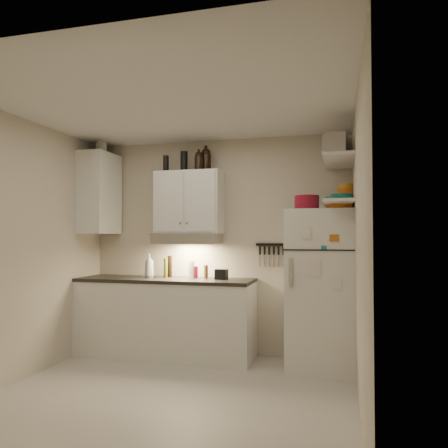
# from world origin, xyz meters

# --- Properties ---
(floor) EXTENTS (3.20, 3.00, 0.02)m
(floor) POSITION_xyz_m (0.00, 0.00, -0.01)
(floor) COLOR beige
(floor) RESTS_ON ground
(ceiling) EXTENTS (3.20, 3.00, 0.02)m
(ceiling) POSITION_xyz_m (0.00, 0.00, 2.61)
(ceiling) COLOR silver
(ceiling) RESTS_ON ground
(back_wall) EXTENTS (3.20, 0.02, 2.60)m
(back_wall) POSITION_xyz_m (0.00, 1.51, 1.30)
(back_wall) COLOR beige
(back_wall) RESTS_ON ground
(left_wall) EXTENTS (0.02, 3.00, 2.60)m
(left_wall) POSITION_xyz_m (-1.61, 0.00, 1.30)
(left_wall) COLOR beige
(left_wall) RESTS_ON ground
(right_wall) EXTENTS (0.02, 3.00, 2.60)m
(right_wall) POSITION_xyz_m (1.61, 0.00, 1.30)
(right_wall) COLOR beige
(right_wall) RESTS_ON ground
(base_cabinet) EXTENTS (2.10, 0.60, 0.88)m
(base_cabinet) POSITION_xyz_m (-0.55, 1.20, 0.44)
(base_cabinet) COLOR white
(base_cabinet) RESTS_ON floor
(countertop) EXTENTS (2.10, 0.62, 0.04)m
(countertop) POSITION_xyz_m (-0.55, 1.20, 0.90)
(countertop) COLOR black
(countertop) RESTS_ON base_cabinet
(upper_cabinet) EXTENTS (0.80, 0.33, 0.75)m
(upper_cabinet) POSITION_xyz_m (-0.30, 1.33, 1.83)
(upper_cabinet) COLOR white
(upper_cabinet) RESTS_ON back_wall
(side_cabinet) EXTENTS (0.33, 0.55, 1.00)m
(side_cabinet) POSITION_xyz_m (-1.44, 1.20, 1.95)
(side_cabinet) COLOR white
(side_cabinet) RESTS_ON left_wall
(range_hood) EXTENTS (0.76, 0.46, 0.12)m
(range_hood) POSITION_xyz_m (-0.30, 1.27, 1.39)
(range_hood) COLOR silver
(range_hood) RESTS_ON back_wall
(fridge) EXTENTS (0.70, 0.68, 1.70)m
(fridge) POSITION_xyz_m (1.25, 1.16, 0.85)
(fridge) COLOR white
(fridge) RESTS_ON floor
(shelf_hi) EXTENTS (0.30, 0.95, 0.03)m
(shelf_hi) POSITION_xyz_m (1.45, 1.02, 2.20)
(shelf_hi) COLOR white
(shelf_hi) RESTS_ON right_wall
(shelf_lo) EXTENTS (0.30, 0.95, 0.03)m
(shelf_lo) POSITION_xyz_m (1.45, 1.02, 1.76)
(shelf_lo) COLOR white
(shelf_lo) RESTS_ON right_wall
(knife_strip) EXTENTS (0.42, 0.02, 0.03)m
(knife_strip) POSITION_xyz_m (0.70, 1.49, 1.32)
(knife_strip) COLOR black
(knife_strip) RESTS_ON back_wall
(dutch_oven) EXTENTS (0.29, 0.29, 0.15)m
(dutch_oven) POSITION_xyz_m (1.12, 1.08, 1.78)
(dutch_oven) COLOR maroon
(dutch_oven) RESTS_ON fridge
(book_stack) EXTENTS (0.26, 0.30, 0.08)m
(book_stack) POSITION_xyz_m (1.45, 0.97, 1.74)
(book_stack) COLOR #C86419
(book_stack) RESTS_ON fridge
(spice_jar) EXTENTS (0.07, 0.07, 0.10)m
(spice_jar) POSITION_xyz_m (1.38, 1.04, 1.75)
(spice_jar) COLOR silver
(spice_jar) RESTS_ON fridge
(stock_pot) EXTENTS (0.36, 0.36, 0.20)m
(stock_pot) POSITION_xyz_m (1.48, 1.34, 2.32)
(stock_pot) COLOR silver
(stock_pot) RESTS_ON shelf_hi
(tin_a) EXTENTS (0.25, 0.24, 0.20)m
(tin_a) POSITION_xyz_m (1.45, 0.89, 2.31)
(tin_a) COLOR #AAAAAD
(tin_a) RESTS_ON shelf_hi
(tin_b) EXTENTS (0.22, 0.22, 0.18)m
(tin_b) POSITION_xyz_m (1.40, 0.63, 2.31)
(tin_b) COLOR #AAAAAD
(tin_b) RESTS_ON shelf_hi
(bowl_teal) EXTENTS (0.26, 0.26, 0.11)m
(bowl_teal) POSITION_xyz_m (1.49, 1.33, 1.83)
(bowl_teal) COLOR #167A76
(bowl_teal) RESTS_ON shelf_lo
(bowl_orange) EXTENTS (0.21, 0.21, 0.06)m
(bowl_orange) POSITION_xyz_m (1.53, 1.36, 1.91)
(bowl_orange) COLOR orange
(bowl_orange) RESTS_ON bowl_teal
(bowl_yellow) EXTENTS (0.16, 0.16, 0.05)m
(bowl_yellow) POSITION_xyz_m (1.53, 1.36, 1.97)
(bowl_yellow) COLOR orange
(bowl_yellow) RESTS_ON bowl_orange
(plates) EXTENTS (0.27, 0.27, 0.05)m
(plates) POSITION_xyz_m (1.41, 1.04, 1.80)
(plates) COLOR #167A76
(plates) RESTS_ON shelf_lo
(growler_a) EXTENTS (0.11, 0.11, 0.23)m
(growler_a) POSITION_xyz_m (-0.16, 1.28, 2.32)
(growler_a) COLOR black
(growler_a) RESTS_ON upper_cabinet
(growler_b) EXTENTS (0.13, 0.13, 0.29)m
(growler_b) POSITION_xyz_m (-0.10, 1.37, 2.34)
(growler_b) COLOR black
(growler_b) RESTS_ON upper_cabinet
(thermos_a) EXTENTS (0.11, 0.11, 0.25)m
(thermos_a) POSITION_xyz_m (-0.37, 1.33, 2.32)
(thermos_a) COLOR black
(thermos_a) RESTS_ON upper_cabinet
(thermos_b) EXTENTS (0.08, 0.08, 0.20)m
(thermos_b) POSITION_xyz_m (-0.58, 1.29, 2.30)
(thermos_b) COLOR black
(thermos_b) RESTS_ON upper_cabinet
(side_jar) EXTENTS (0.18, 0.18, 0.18)m
(side_jar) POSITION_xyz_m (-1.43, 1.24, 2.54)
(side_jar) COLOR silver
(side_jar) RESTS_ON side_cabinet
(soap_bottle) EXTENTS (0.15, 0.15, 0.32)m
(soap_bottle) POSITION_xyz_m (-0.77, 1.23, 1.08)
(soap_bottle) COLOR white
(soap_bottle) RESTS_ON countertop
(pepper_mill) EXTENTS (0.07, 0.07, 0.16)m
(pepper_mill) POSITION_xyz_m (-0.07, 1.29, 1.00)
(pepper_mill) COLOR brown
(pepper_mill) RESTS_ON countertop
(oil_bottle) EXTENTS (0.06, 0.06, 0.23)m
(oil_bottle) POSITION_xyz_m (-0.56, 1.22, 1.04)
(oil_bottle) COLOR #4B5B16
(oil_bottle) RESTS_ON countertop
(vinegar_bottle) EXTENTS (0.06, 0.06, 0.26)m
(vinegar_bottle) POSITION_xyz_m (-0.54, 1.33, 1.05)
(vinegar_bottle) COLOR black
(vinegar_bottle) RESTS_ON countertop
(clear_bottle) EXTENTS (0.09, 0.09, 0.21)m
(clear_bottle) POSITION_xyz_m (-0.25, 1.28, 1.02)
(clear_bottle) COLOR silver
(clear_bottle) RESTS_ON countertop
(red_jar) EXTENTS (0.08, 0.08, 0.14)m
(red_jar) POSITION_xyz_m (-0.21, 1.30, 0.99)
(red_jar) COLOR maroon
(red_jar) RESTS_ON countertop
(caddy) EXTENTS (0.15, 0.11, 0.12)m
(caddy) POSITION_xyz_m (0.13, 1.22, 0.98)
(caddy) COLOR black
(caddy) RESTS_ON countertop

